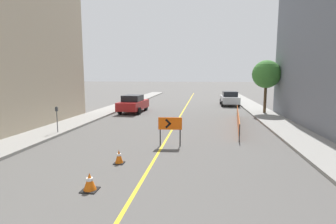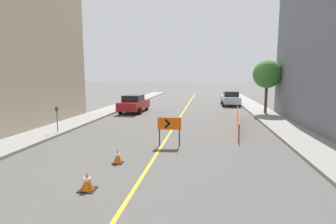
{
  "view_description": "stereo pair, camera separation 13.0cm",
  "coord_description": "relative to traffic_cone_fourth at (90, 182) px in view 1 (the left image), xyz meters",
  "views": [
    {
      "loc": [
        1.91,
        5.25,
        3.32
      ],
      "look_at": [
        -0.36,
        21.75,
        1.0
      ],
      "focal_mm": 28.0,
      "sensor_mm": 36.0,
      "label": 1
    },
    {
      "loc": [
        2.04,
        5.27,
        3.32
      ],
      "look_at": [
        -0.36,
        21.75,
        1.0
      ],
      "focal_mm": 28.0,
      "sensor_mm": 36.0,
      "label": 2
    }
  ],
  "objects": [
    {
      "name": "traffic_cone_fifth",
      "position": [
        0.08,
        2.41,
        -0.0
      ],
      "size": [
        0.38,
        0.38,
        0.53
      ],
      "color": "black",
      "rests_on": "ground_plane"
    },
    {
      "name": "traffic_cone_fourth",
      "position": [
        0.0,
        0.0,
        0.0
      ],
      "size": [
        0.46,
        0.46,
        0.54
      ],
      "color": "black",
      "rests_on": "ground_plane"
    },
    {
      "name": "arrow_barricade_primary",
      "position": [
        1.69,
        5.15,
        0.75
      ],
      "size": [
        1.12,
        0.16,
        1.38
      ],
      "rotation": [
        0.0,
        0.0,
        0.09
      ],
      "color": "#EF560C",
      "rests_on": "ground_plane"
    },
    {
      "name": "lane_stripe",
      "position": [
        1.33,
        15.74,
        -0.26
      ],
      "size": [
        0.12,
        55.7,
        0.01
      ],
      "color": "gold",
      "rests_on": "ground_plane"
    },
    {
      "name": "parked_car_curb_mid",
      "position": [
        6.1,
        23.05,
        0.54
      ],
      "size": [
        1.94,
        4.33,
        1.59
      ],
      "rotation": [
        0.0,
        0.0,
        0.02
      ],
      "color": "#B7B7BC",
      "rests_on": "ground_plane"
    },
    {
      "name": "safety_mesh_fence",
      "position": [
        5.51,
        10.69,
        0.19
      ],
      "size": [
        0.99,
        8.75,
        0.91
      ],
      "rotation": [
        0.0,
        0.0,
        1.46
      ],
      "color": "#EF560C",
      "rests_on": "ground_plane"
    },
    {
      "name": "sidewalk_right",
      "position": [
        8.35,
        15.74,
        -0.19
      ],
      "size": [
        2.21,
        55.7,
        0.14
      ],
      "color": "gray",
      "rests_on": "ground_plane"
    },
    {
      "name": "sidewalk_left",
      "position": [
        -5.7,
        15.74,
        -0.19
      ],
      "size": [
        2.21,
        55.7,
        0.14
      ],
      "color": "gray",
      "rests_on": "ground_plane"
    },
    {
      "name": "street_tree_right_near",
      "position": [
        8.46,
        16.49,
        3.16
      ],
      "size": [
        2.36,
        2.36,
        4.48
      ],
      "color": "#4C3823",
      "rests_on": "sidewalk_right"
    },
    {
      "name": "parking_meter_far_curb",
      "position": [
        -4.94,
        6.7,
        0.91
      ],
      "size": [
        0.12,
        0.11,
        1.47
      ],
      "color": "#4C4C51",
      "rests_on": "sidewalk_left"
    },
    {
      "name": "parked_car_curb_near",
      "position": [
        -3.1,
        16.1,
        0.54
      ],
      "size": [
        2.02,
        4.39,
        1.59
      ],
      "rotation": [
        0.0,
        0.0,
        -0.05
      ],
      "color": "maroon",
      "rests_on": "ground_plane"
    }
  ]
}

